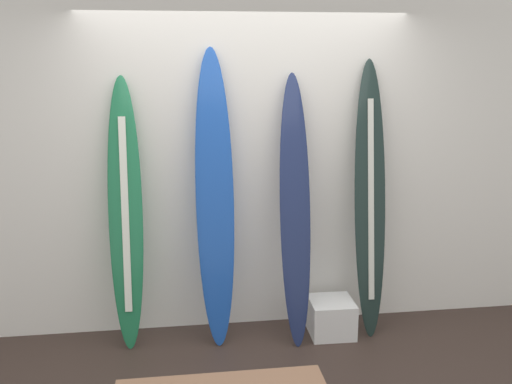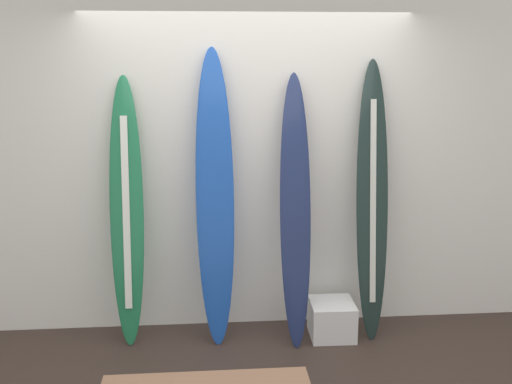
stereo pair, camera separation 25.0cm
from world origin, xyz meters
The scene contains 6 objects.
wall_back centered at (0.00, 1.30, 1.40)m, with size 7.20×0.20×2.80m, color white.
surfboard_emerald centered at (-0.93, 1.00, 1.01)m, with size 0.26×0.36×2.05m.
surfboard_cobalt centered at (-0.26, 0.98, 1.11)m, with size 0.30×0.40×2.25m.
surfboard_navy centered at (0.34, 0.92, 1.03)m, with size 0.24×0.48×2.06m.
surfboard_charcoal centered at (0.95, 0.97, 1.08)m, with size 0.26×0.42×2.16m.
display_block_left centered at (0.65, 0.90, 0.14)m, with size 0.35×0.35×0.28m.
Camera 1 is at (-0.55, -3.32, 2.21)m, focal length 41.33 mm.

